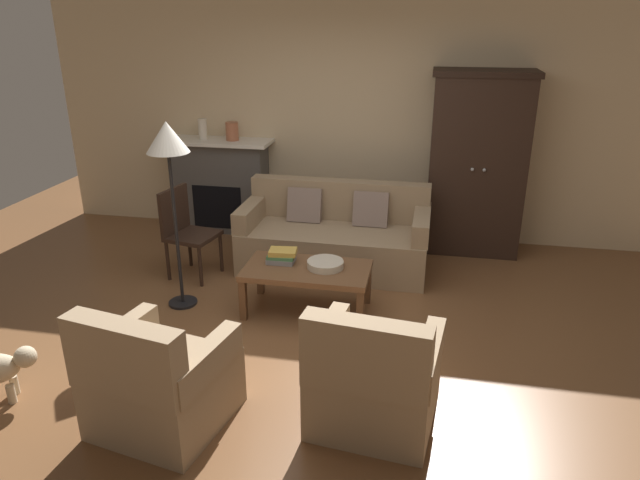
{
  "coord_description": "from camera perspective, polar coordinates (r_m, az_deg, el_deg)",
  "views": [
    {
      "loc": [
        0.92,
        -4.07,
        2.49
      ],
      "look_at": [
        -0.04,
        0.78,
        0.55
      ],
      "focal_mm": 32.42,
      "sensor_mm": 36.0,
      "label": 1
    }
  ],
  "objects": [
    {
      "name": "mantel_vase_terracotta",
      "position": [
        6.87,
        -8.67,
        10.57
      ],
      "size": [
        0.15,
        0.15,
        0.21
      ],
      "primitive_type": "cylinder",
      "color": "#A86042",
      "rests_on": "fireplace"
    },
    {
      "name": "book_stack",
      "position": [
        5.16,
        -3.79,
        -1.58
      ],
      "size": [
        0.27,
        0.19,
        0.12
      ],
      "color": "gray",
      "rests_on": "coffee_table"
    },
    {
      "name": "ground_plane",
      "position": [
        4.86,
        -1.35,
        -9.43
      ],
      "size": [
        9.6,
        9.6,
        0.0
      ],
      "primitive_type": "plane",
      "color": "brown"
    },
    {
      "name": "couch",
      "position": [
        6.01,
        1.47,
        0.2
      ],
      "size": [
        1.93,
        0.86,
        0.86
      ],
      "color": "#937A5B",
      "rests_on": "ground"
    },
    {
      "name": "back_wall",
      "position": [
        6.77,
        3.28,
        12.13
      ],
      "size": [
        7.2,
        0.1,
        2.8
      ],
      "primitive_type": "cube",
      "color": "beige",
      "rests_on": "ground"
    },
    {
      "name": "fruit_bowl",
      "position": [
        5.05,
        0.53,
        -2.4
      ],
      "size": [
        0.32,
        0.32,
        0.06
      ],
      "primitive_type": "cylinder",
      "color": "beige",
      "rests_on": "coffee_table"
    },
    {
      "name": "armchair_near_right",
      "position": [
        3.8,
        5.32,
        -13.65
      ],
      "size": [
        0.86,
        0.85,
        0.88
      ],
      "color": "#997F60",
      "rests_on": "ground"
    },
    {
      "name": "side_chair_wooden",
      "position": [
        5.9,
        -13.2,
        1.25
      ],
      "size": [
        0.52,
        0.52,
        0.9
      ],
      "color": "black",
      "rests_on": "ground"
    },
    {
      "name": "armoire",
      "position": [
        6.49,
        15.22,
        7.26
      ],
      "size": [
        1.06,
        0.57,
        1.96
      ],
      "color": "black",
      "rests_on": "ground"
    },
    {
      "name": "armchair_near_left",
      "position": [
        3.9,
        -15.65,
        -13.46
      ],
      "size": [
        0.9,
        0.9,
        0.88
      ],
      "color": "#997F60",
      "rests_on": "ground"
    },
    {
      "name": "fireplace",
      "position": [
        7.09,
        -9.71,
        5.4
      ],
      "size": [
        1.26,
        0.48,
        1.12
      ],
      "color": "#4C4947",
      "rests_on": "ground"
    },
    {
      "name": "floor_lamp",
      "position": [
        5.02,
        -14.77,
        8.72
      ],
      "size": [
        0.36,
        0.36,
        1.67
      ],
      "color": "black",
      "rests_on": "ground"
    },
    {
      "name": "mantel_vase_cream",
      "position": [
        6.99,
        -11.51,
        10.69
      ],
      "size": [
        0.1,
        0.1,
        0.24
      ],
      "primitive_type": "cylinder",
      "color": "beige",
      "rests_on": "fireplace"
    },
    {
      "name": "coffee_table",
      "position": [
        5.08,
        -1.29,
        -3.31
      ],
      "size": [
        1.1,
        0.6,
        0.42
      ],
      "color": "brown",
      "rests_on": "ground"
    }
  ]
}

